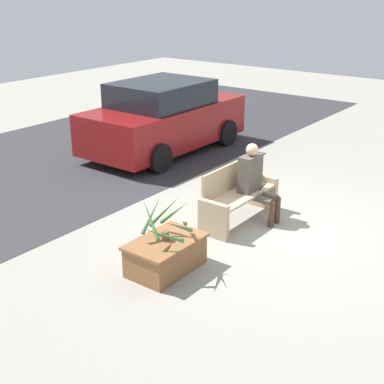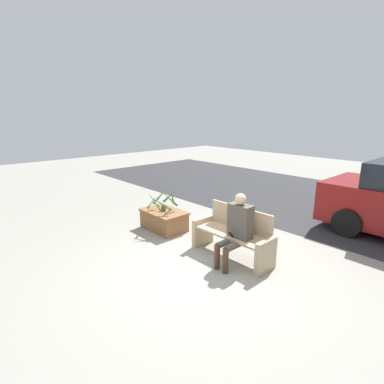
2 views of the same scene
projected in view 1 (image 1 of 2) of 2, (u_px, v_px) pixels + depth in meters
The scene contains 7 objects.
ground_plane at pixel (279, 230), 8.43m from camera, with size 30.00×30.00×0.00m, color gray.
road_surface at pixel (51, 163), 11.57m from camera, with size 20.00×6.00×0.01m, color #2D2D30.
bench at pixel (237, 196), 8.65m from camera, with size 1.58×0.53×0.92m.
person_seated at pixel (255, 179), 8.61m from camera, with size 0.43×0.64×1.28m.
planter_box at pixel (166, 254), 7.20m from camera, with size 1.07×0.69×0.45m.
potted_plant at pixel (166, 222), 7.02m from camera, with size 0.78×0.72×0.55m.
parked_car at pixel (164, 118), 12.14m from camera, with size 3.99×1.98×1.62m.
Camera 1 is at (-6.91, -3.52, 3.65)m, focal length 50.00 mm.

